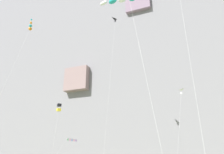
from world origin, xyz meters
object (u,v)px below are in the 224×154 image
object	(u,v)px
kite_delta_mid_right	(116,25)
kite_delta_upper_mid	(179,95)
kite_windsock_low_left	(30,27)
kite_banner_high_center	(70,142)
kite_box_high_left	(59,108)

from	to	relation	value
kite_delta_mid_right	kite_delta_upper_mid	distance (m)	24.60
kite_windsock_low_left	kite_delta_mid_right	distance (m)	20.46
kite_delta_mid_right	kite_delta_upper_mid	world-z (taller)	kite_delta_mid_right
kite_delta_upper_mid	kite_banner_high_center	world-z (taller)	kite_delta_upper_mid
kite_windsock_low_left	kite_delta_upper_mid	bearing A→B (deg)	23.24
kite_delta_mid_right	kite_banner_high_center	size ratio (longest dim) A/B	4.21
kite_delta_mid_right	kite_banner_high_center	distance (m)	28.69
kite_windsock_low_left	kite_delta_mid_right	world-z (taller)	kite_delta_mid_right
kite_delta_mid_right	kite_banner_high_center	world-z (taller)	kite_delta_mid_right
kite_box_high_left	kite_delta_upper_mid	bearing A→B (deg)	-13.51
kite_delta_mid_right	kite_delta_upper_mid	size ratio (longest dim) A/B	2.73
kite_delta_mid_right	kite_delta_upper_mid	bearing A→B (deg)	-25.54
kite_windsock_low_left	kite_banner_high_center	world-z (taller)	kite_windsock_low_left
kite_delta_mid_right	kite_box_high_left	distance (m)	23.61
kite_windsock_low_left	kite_banner_high_center	distance (m)	25.46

